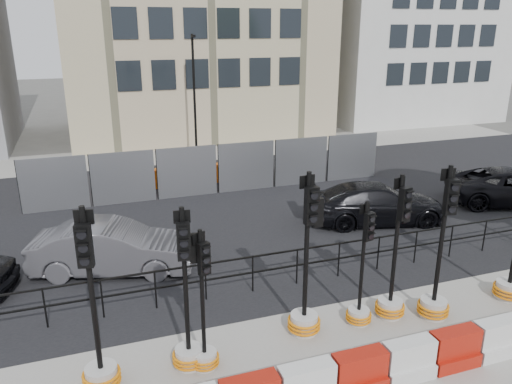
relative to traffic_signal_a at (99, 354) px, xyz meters
name	(u,v)px	position (x,y,z in m)	size (l,w,h in m)	color
ground	(317,308)	(4.96, 1.18, -0.74)	(120.00, 120.00, 0.00)	#51514C
road	(232,210)	(4.96, 8.18, -0.72)	(40.00, 14.00, 0.03)	black
sidewalk_far	(183,153)	(4.96, 17.18, -0.73)	(40.00, 4.00, 0.02)	gray
building_white	(405,1)	(21.96, 23.16, 7.26)	(12.00, 9.06, 16.00)	silver
kerb_railing	(297,260)	(4.96, 2.38, -0.05)	(18.00, 0.04, 1.00)	black
heras_fencing	(201,173)	(4.47, 10.89, -0.02)	(14.33, 1.72, 2.00)	gray
lamp_post_far	(194,93)	(5.46, 16.16, 2.48)	(0.12, 0.56, 6.00)	black
barrier_row	(384,367)	(4.96, -1.62, -0.37)	(14.65, 0.50, 0.80)	#AF210E
traffic_signal_a	(99,354)	(0.00, 0.00, 0.00)	(0.70, 0.70, 3.58)	silver
traffic_signal_b	(188,331)	(1.66, 0.07, 0.06)	(0.66, 0.66, 3.33)	silver
traffic_signal_c	(204,341)	(1.94, -0.07, -0.14)	(0.57, 0.57, 2.92)	silver
traffic_signal_d	(306,297)	(4.26, 0.36, 0.13)	(0.72, 0.72, 3.65)	silver
traffic_signal_e	(360,300)	(5.56, 0.29, -0.14)	(0.57, 0.57, 2.91)	silver
traffic_signal_f	(393,285)	(6.40, 0.31, 0.07)	(0.67, 0.67, 3.41)	silver
traffic_signal_g	(436,288)	(7.30, -0.05, 0.01)	(0.71, 0.71, 3.62)	silver
traffic_signal_h	(512,271)	(9.56, 0.01, 0.02)	(0.73, 0.73, 3.69)	silver
car_b	(113,248)	(0.57, 4.68, -0.04)	(4.50, 2.62, 1.40)	#505055
car_c	(377,203)	(9.25, 5.47, -0.06)	(4.95, 2.87, 1.35)	black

